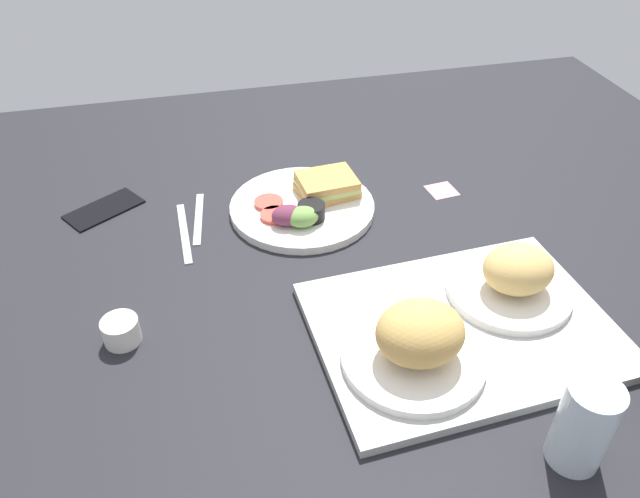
{
  "coord_description": "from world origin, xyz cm",
  "views": [
    {
      "loc": [
        21.72,
        83.99,
        69.19
      ],
      "look_at": [
        2.0,
        3.0,
        4.0
      ],
      "focal_mm": 34.95,
      "sensor_mm": 36.0,
      "label": 1
    }
  ],
  "objects": [
    {
      "name": "serving_tray",
      "position": [
        -15.53,
        23.37,
        0.8
      ],
      "size": [
        46.71,
        35.37,
        1.6
      ],
      "primitive_type": "cube",
      "rotation": [
        0.0,
        0.0,
        0.05
      ],
      "color": "#B2B2AD",
      "rests_on": "ground_plane"
    },
    {
      "name": "fork",
      "position": [
        21.29,
        -16.61,
        0.25
      ],
      "size": [
        3.51,
        17.04,
        0.5
      ],
      "primitive_type": "cube",
      "rotation": [
        0.0,
        0.0,
        1.45
      ],
      "color": "#B7B7BC",
      "rests_on": "ground_plane"
    },
    {
      "name": "bread_plate_far",
      "position": [
        -5.84,
        28.51,
        5.6
      ],
      "size": [
        20.78,
        20.78,
        9.99
      ],
      "color": "white",
      "rests_on": "serving_tray"
    },
    {
      "name": "bread_plate_near",
      "position": [
        -25.88,
        18.61,
        5.0
      ],
      "size": [
        20.0,
        20.0,
        9.04
      ],
      "color": "white",
      "rests_on": "serving_tray"
    },
    {
      "name": "sticky_note",
      "position": [
        -28.14,
        -14.98,
        0.06
      ],
      "size": [
        6.15,
        6.15,
        0.12
      ],
      "primitive_type": "cube",
      "rotation": [
        0.0,
        0.0,
        0.1
      ],
      "color": "pink",
      "rests_on": "ground_plane"
    },
    {
      "name": "drinking_glass",
      "position": [
        -19.98,
        46.95,
        6.4
      ],
      "size": [
        6.74,
        6.74,
        12.8
      ],
      "primitive_type": "cylinder",
      "color": "silver",
      "rests_on": "ground_plane"
    },
    {
      "name": "cell_phone",
      "position": [
        39.04,
        -24.08,
        0.4
      ],
      "size": [
        16.0,
        13.85,
        0.8
      ],
      "primitive_type": "cube",
      "rotation": [
        0.0,
        0.0,
        0.57
      ],
      "color": "black",
      "rests_on": "ground_plane"
    },
    {
      "name": "ground_plane",
      "position": [
        0.0,
        0.0,
        -1.5
      ],
      "size": [
        190.0,
        150.0,
        3.0
      ],
      "primitive_type": "cube",
      "color": "black"
    },
    {
      "name": "plate_with_salad",
      "position": [
        0.63,
        -14.19,
        1.72
      ],
      "size": [
        28.12,
        28.12,
        5.4
      ],
      "color": "white",
      "rests_on": "ground_plane"
    },
    {
      "name": "knife",
      "position": [
        24.29,
        -12.61,
        0.25
      ],
      "size": [
        1.69,
        19.02,
        0.5
      ],
      "primitive_type": "cube",
      "rotation": [
        0.0,
        0.0,
        1.59
      ],
      "color": "#B7B7BC",
      "rests_on": "ground_plane"
    },
    {
      "name": "espresso_cup",
      "position": [
        35.15,
        12.85,
        2.0
      ],
      "size": [
        5.6,
        5.6,
        4.0
      ],
      "primitive_type": "cylinder",
      "color": "silver",
      "rests_on": "ground_plane"
    }
  ]
}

